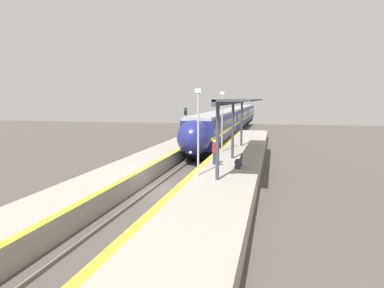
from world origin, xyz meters
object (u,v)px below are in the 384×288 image
lamppost_near (198,126)px  lamppost_mid (222,117)px  person_waiting (215,152)px  railway_signal (186,125)px  platform_bench (240,160)px  train (234,119)px

lamppost_near → lamppost_mid: bearing=90.0°
person_waiting → railway_signal: size_ratio=0.37×
railway_signal → lamppost_near: lamppost_near is taller
lamppost_mid → platform_bench: bearing=-73.0°
railway_signal → person_waiting: bearing=-67.8°
train → lamppost_near: size_ratio=12.97×
platform_bench → lamppost_near: bearing=-125.3°
platform_bench → lamppost_near: lamppost_near is taller
lamppost_near → train: bearing=93.1°
railway_signal → lamppost_mid: lamppost_mid is taller
train → railway_signal: (-2.47, -23.96, 0.53)m
person_waiting → railway_signal: 13.25m
platform_bench → lamppost_mid: lamppost_mid is taller
platform_bench → lamppost_mid: (-2.16, 7.09, 2.46)m
person_waiting → lamppost_near: size_ratio=0.33×
platform_bench → lamppost_mid: bearing=107.0°
platform_bench → lamppost_mid: size_ratio=0.28×
train → platform_bench: 37.30m
person_waiting → railway_signal: railway_signal is taller
person_waiting → lamppost_mid: size_ratio=0.33×
train → lamppost_mid: 30.08m
train → lamppost_near: lamppost_near is taller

